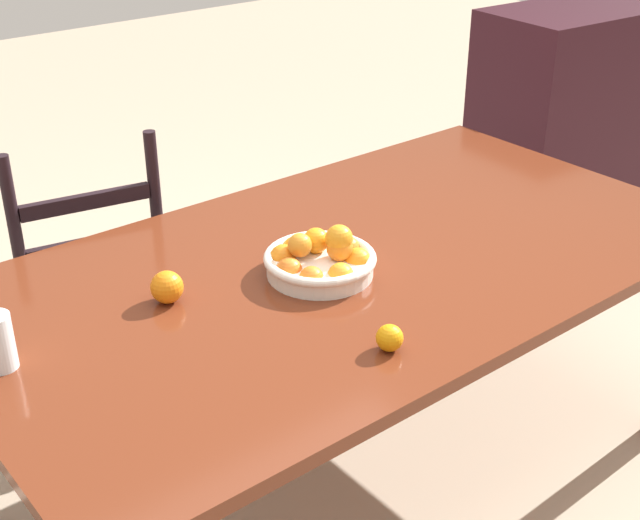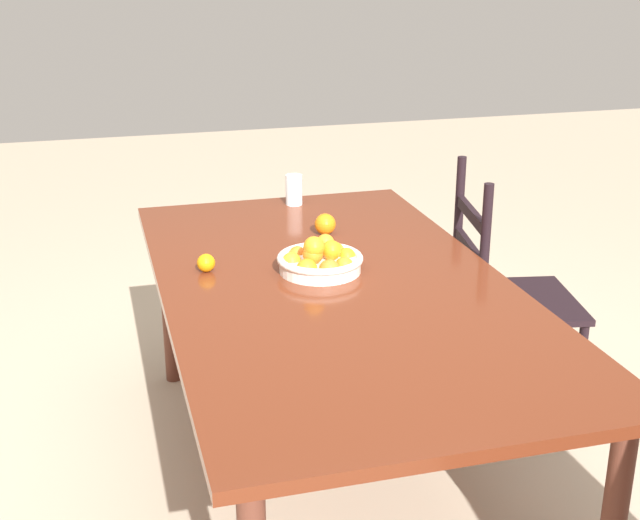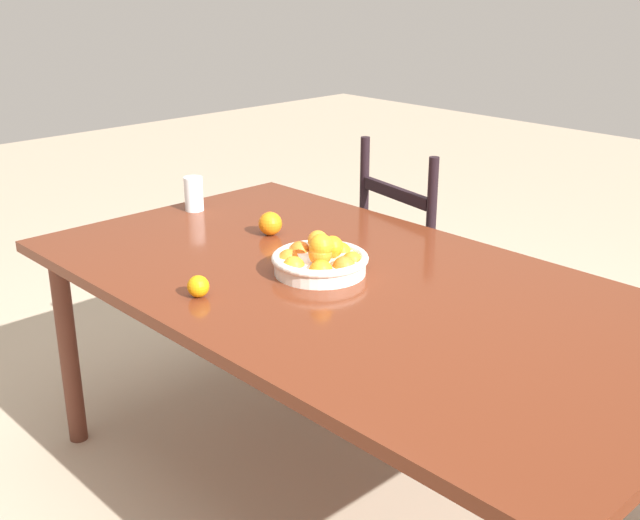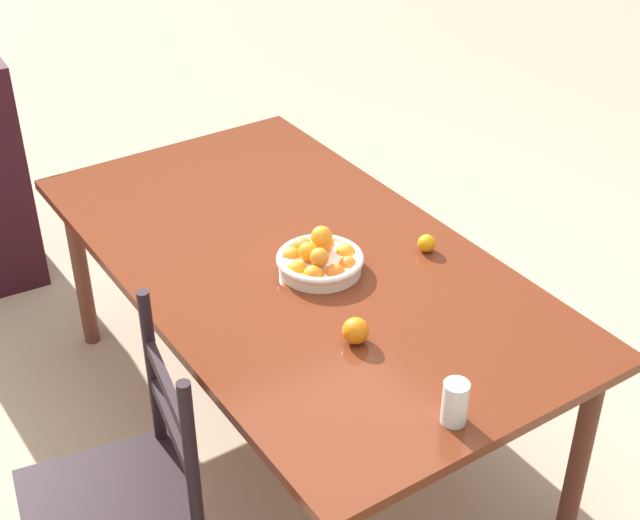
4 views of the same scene
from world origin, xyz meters
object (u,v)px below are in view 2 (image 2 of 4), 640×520
Objects in this scene: orange_loose_1 at (206,263)px; drinking_glass at (294,190)px; fruit_bowl at (320,260)px; dining_table at (336,302)px; chair_near_window at (506,299)px; orange_loose_0 at (325,224)px.

orange_loose_1 is 0.82m from drinking_glass.
fruit_bowl is 0.78m from drinking_glass.
dining_table is at bearing 10.35° from fruit_bowl.
dining_table is at bearing -5.18° from drinking_glass.
dining_table is at bearing 126.25° from chair_near_window.
dining_table is 0.93m from chair_near_window.
dining_table is 16.07× the size of drinking_glass.
orange_loose_0 is 0.55m from orange_loose_1.
fruit_bowl is 0.39m from orange_loose_0.
orange_loose_1 is 0.48× the size of drinking_glass.
chair_near_window is 0.94m from fruit_bowl.
chair_near_window reaches higher than orange_loose_1.
chair_near_window reaches higher than fruit_bowl.
orange_loose_1 is at bearing -34.31° from drinking_glass.
fruit_bowl reaches higher than orange_loose_1.
orange_loose_1 is at bearing -105.50° from fruit_bowl.
chair_near_window is 0.96m from drinking_glass.
fruit_bowl is 4.70× the size of orange_loose_1.
fruit_bowl is 3.60× the size of orange_loose_0.
fruit_bowl reaches higher than drinking_glass.
dining_table is 0.50m from orange_loose_0.
drinking_glass is (-0.68, 0.46, 0.03)m from orange_loose_1.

